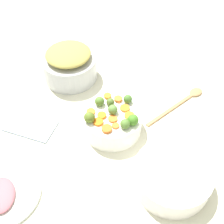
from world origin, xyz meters
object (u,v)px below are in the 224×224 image
at_px(metal_pot, 70,68).
at_px(wooden_spoon, 185,99).
at_px(casserole_dish, 172,177).
at_px(serving_bowl_carrots, 112,121).
at_px(ham_plate, 2,192).

relative_size(metal_pot, wooden_spoon, 0.76).
bearing_deg(casserole_dish, wooden_spoon, 103.39).
relative_size(serving_bowl_carrots, metal_pot, 0.95).
bearing_deg(ham_plate, metal_pot, 103.28).
distance_m(serving_bowl_carrots, casserole_dish, 0.30).
distance_m(metal_pot, ham_plate, 0.60).
relative_size(metal_pot, ham_plate, 0.94).
distance_m(wooden_spoon, casserole_dish, 0.40).
relative_size(serving_bowl_carrots, ham_plate, 0.89).
height_order(casserole_dish, ham_plate, casserole_dish).
relative_size(wooden_spoon, ham_plate, 1.24).
bearing_deg(casserole_dish, serving_bowl_carrots, 159.52).
distance_m(metal_pot, wooden_spoon, 0.52).
distance_m(casserole_dish, ham_plate, 0.55).
bearing_deg(ham_plate, wooden_spoon, 62.28).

